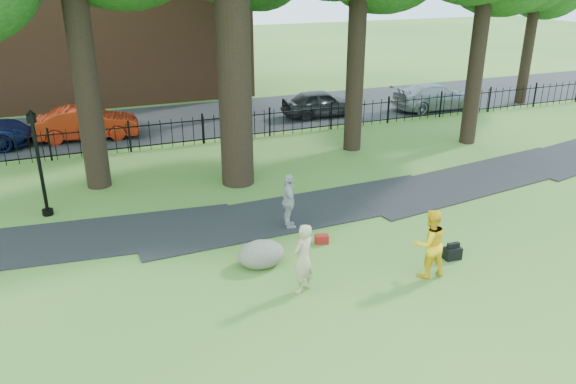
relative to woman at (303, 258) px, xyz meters
name	(u,v)px	position (x,y,z in m)	size (l,w,h in m)	color
ground	(324,280)	(0.67, 0.26, -0.84)	(120.00, 120.00, 0.00)	#356222
footpath	(299,212)	(1.67, 4.16, -0.84)	(36.00, 2.60, 0.03)	black
street	(184,121)	(0.67, 16.26, -0.84)	(80.00, 7.00, 0.02)	black
iron_fence	(203,130)	(0.67, 12.26, -0.24)	(44.00, 0.04, 1.20)	black
woman	(303,258)	(0.00, 0.00, 0.00)	(0.62, 0.40, 1.69)	tan
man	(430,243)	(3.08, -0.47, 0.02)	(0.84, 0.65, 1.72)	yellow
pedestrian	(289,201)	(0.96, 3.26, -0.03)	(0.96, 0.40, 1.63)	#9E9EA2
boulder	(261,252)	(-0.50, 1.51, -0.49)	(1.20, 0.91, 0.70)	slate
lamppost	(40,165)	(-5.48, 6.80, 0.75)	(0.32, 0.32, 3.25)	black
backpack	(452,253)	(4.17, -0.02, -0.68)	(0.43, 0.27, 0.32)	black
red_bag	(322,239)	(1.42, 2.01, -0.72)	(0.36, 0.22, 0.24)	maroon
red_sedan	(87,123)	(-3.80, 14.79, -0.14)	(1.50, 4.29, 1.41)	#A7230C
grey_car	(321,103)	(7.26, 14.62, -0.17)	(1.58, 3.93, 1.34)	black
silver_car	(435,97)	(13.38, 13.76, -0.18)	(1.86, 4.58, 1.33)	gray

